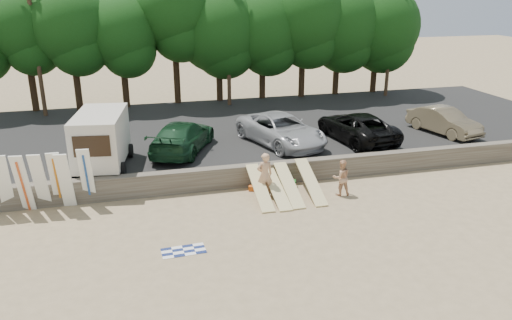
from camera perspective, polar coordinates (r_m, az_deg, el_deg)
The scene contains 25 objects.
ground at distance 20.02m, azimuth 0.74°, elevation -6.15°, with size 120.00×120.00×0.00m, color tan.
seawall at distance 22.49m, azimuth -1.27°, elevation -1.79°, with size 44.00×0.50×1.00m, color #6B6356.
parking_lot at distance 29.50m, azimuth -4.66°, elevation 3.07°, with size 44.00×14.50×0.70m, color #282828.
treeline at distance 35.69m, azimuth -3.40°, elevation 15.16°, with size 33.39×6.44×9.09m.
utility_poles at distance 34.23m, azimuth -3.19°, elevation 14.06°, with size 25.80×0.26×9.00m.
box_trailer at distance 23.54m, azimuth -17.29°, elevation 2.48°, with size 2.74×4.25×2.55m.
car_1 at distance 25.14m, azimuth -8.40°, elevation 2.66°, with size 2.15×5.29×1.53m, color #14371F.
car_2 at distance 26.04m, azimuth 2.88°, elevation 3.47°, with size 2.60×5.63×1.57m, color #ABACB1.
car_3 at distance 27.27m, azimuth 11.41°, elevation 3.78°, with size 2.49×5.40×1.50m, color black.
car_4 at distance 29.87m, azimuth 20.68°, elevation 4.20°, with size 1.52×4.37×1.44m, color #7B6B4E.
surfboard_upright_1 at distance 21.89m, azimuth -26.83°, elevation -2.46°, with size 0.50×0.06×2.60m, color white.
surfboard_upright_2 at distance 21.61m, azimuth -25.10°, elevation -2.46°, with size 0.50×0.06×2.60m, color white.
surfboard_upright_3 at distance 21.56m, azimuth -23.44°, elevation -2.29°, with size 0.50×0.06×2.60m, color white.
surfboard_upright_4 at distance 21.51m, azimuth -21.78°, elevation -2.10°, with size 0.50×0.06×2.60m, color white.
surfboard_upright_5 at distance 21.28m, azimuth -20.96°, elevation -2.25°, with size 0.50×0.06×2.60m, color white.
surfboard_upright_6 at distance 21.41m, azimuth -18.77°, elevation -1.79°, with size 0.50×0.06×2.60m, color white.
surfboard_low_0 at distance 21.08m, azimuth 0.43°, elevation -3.13°, with size 0.56×3.00×0.07m, color beige.
surfboard_low_1 at distance 21.28m, azimuth 2.33°, elevation -3.24°, with size 0.56×3.00×0.07m, color beige.
surfboard_low_2 at distance 21.44m, azimuth 3.79°, elevation -2.83°, with size 0.56×3.00×0.07m, color beige.
surfboard_low_3 at distance 21.72m, azimuth 6.27°, elevation -2.46°, with size 0.56×3.00×0.07m, color beige.
beachgoer_a at distance 21.27m, azimuth 1.00°, elevation -1.70°, with size 0.71×0.47×1.95m, color tan.
beachgoer_b at distance 21.76m, azimuth 9.73°, elevation -1.99°, with size 0.78×0.60×1.60m, color tan.
cooler at distance 22.54m, azimuth 4.07°, elevation -2.72°, with size 0.38×0.30×0.32m, color #25872C.
gear_bag at distance 22.13m, azimuth -0.45°, elevation -3.23°, with size 0.30×0.25×0.22m, color #D75C19.
beach_towel at distance 17.59m, azimuth -8.28°, elevation -10.22°, with size 1.50×1.50×0.00m, color white.
Camera 1 is at (-4.80, -17.39, 8.67)m, focal length 35.00 mm.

